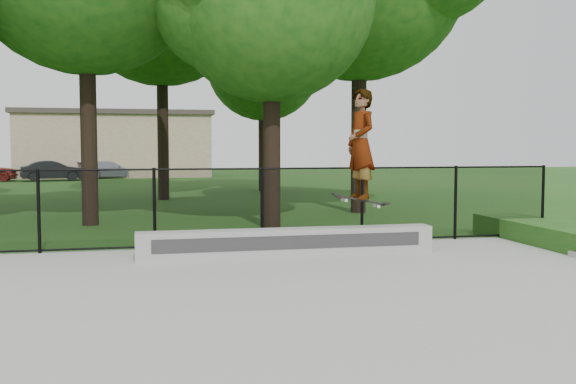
% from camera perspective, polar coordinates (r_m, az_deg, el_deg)
% --- Properties ---
extents(ground, '(100.00, 100.00, 0.00)m').
position_cam_1_polar(ground, '(6.33, -10.90, -13.84)').
color(ground, '#1F5217').
rests_on(ground, ground).
extents(concrete_slab, '(14.00, 12.00, 0.06)m').
position_cam_1_polar(concrete_slab, '(6.33, -10.90, -13.58)').
color(concrete_slab, '#A8A8A3').
rests_on(concrete_slab, ground).
extents(grind_ledge, '(5.17, 0.40, 0.47)m').
position_cam_1_polar(grind_ledge, '(11.12, 0.05, -4.48)').
color(grind_ledge, '#9B9B97').
rests_on(grind_ledge, concrete_slab).
extents(car_b, '(3.38, 1.90, 1.16)m').
position_cam_1_polar(car_b, '(39.23, -20.15, 1.78)').
color(car_b, black).
rests_on(car_b, ground).
extents(car_c, '(3.73, 2.65, 1.08)m').
position_cam_1_polar(car_c, '(41.39, -15.64, 1.92)').
color(car_c, '#8E92A0').
rests_on(car_c, ground).
extents(skater_airborne, '(0.83, 0.77, 2.09)m').
position_cam_1_polar(skater_airborne, '(11.33, 6.50, 4.13)').
color(skater_airborne, black).
rests_on(skater_airborne, ground).
extents(chainlink_fence, '(16.06, 0.06, 1.50)m').
position_cam_1_polar(chainlink_fence, '(11.98, -11.79, -1.46)').
color(chainlink_fence, black).
rests_on(chainlink_fence, concrete_slab).
extents(distant_building, '(12.40, 6.40, 4.30)m').
position_cam_1_polar(distant_building, '(44.07, -15.01, 4.17)').
color(distant_building, '#CEB191').
rests_on(distant_building, ground).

